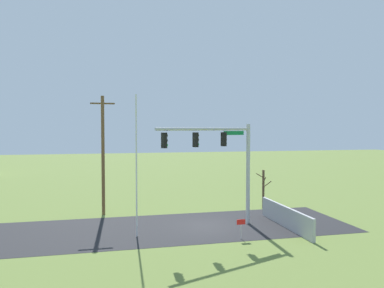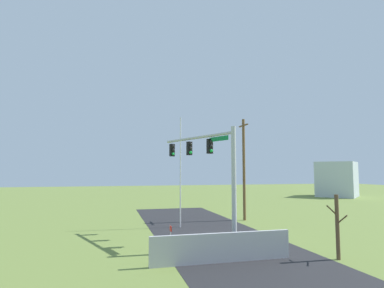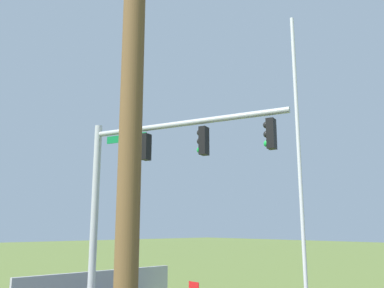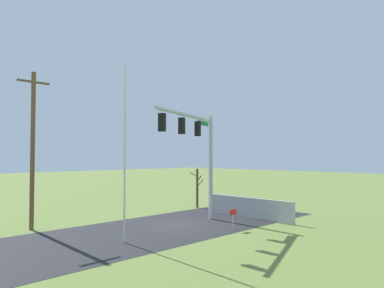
# 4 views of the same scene
# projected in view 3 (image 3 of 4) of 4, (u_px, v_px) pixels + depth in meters

# --- Properties ---
(signal_mast) EXTENTS (7.21, 2.90, 7.19)m
(signal_mast) POSITION_uv_depth(u_px,v_px,m) (145.00, 174.00, 14.55)
(signal_mast) COLOR #B2B5BA
(signal_mast) RESTS_ON ground_plane
(flagpole) EXTENTS (0.10, 0.10, 9.03)m
(flagpole) POSITION_uv_depth(u_px,v_px,m) (300.00, 179.00, 10.46)
(flagpole) COLOR silver
(flagpole) RESTS_ON ground_plane
(utility_pole) EXTENTS (1.90, 0.26, 9.46)m
(utility_pole) POSITION_uv_depth(u_px,v_px,m) (132.00, 87.00, 4.68)
(utility_pole) COLOR brown
(utility_pole) RESTS_ON ground_plane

